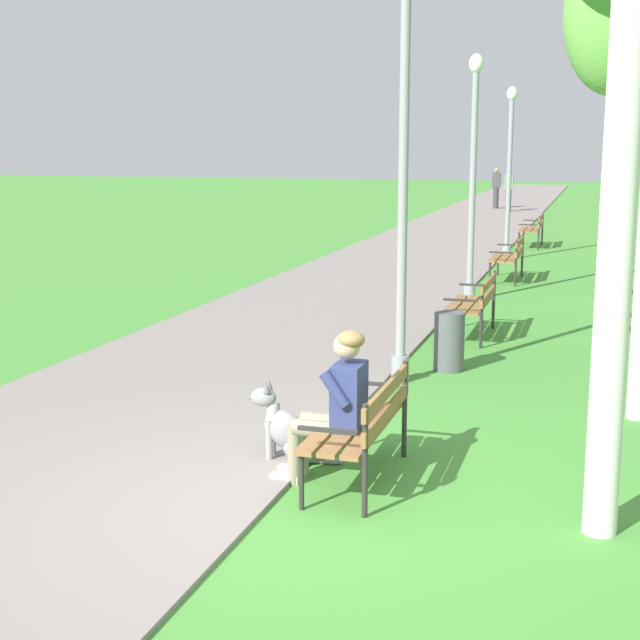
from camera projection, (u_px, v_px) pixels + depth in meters
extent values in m
plane|color=#478E38|center=(284.00, 511.00, 6.89)|extent=(120.00, 120.00, 0.00)
cube|color=gray|center=(466.00, 226.00, 30.04)|extent=(3.98, 60.00, 0.04)
cube|color=olive|center=(331.00, 425.00, 7.47)|extent=(0.14, 1.50, 0.04)
cube|color=olive|center=(352.00, 427.00, 7.42)|extent=(0.14, 1.50, 0.04)
cube|color=olive|center=(374.00, 429.00, 7.37)|extent=(0.14, 1.50, 0.04)
cube|color=olive|center=(387.00, 413.00, 7.32)|extent=(0.04, 1.50, 0.11)
cube|color=olive|center=(387.00, 391.00, 7.28)|extent=(0.04, 1.50, 0.11)
cylinder|color=#2D2B28|center=(350.00, 427.00, 8.17)|extent=(0.04, 0.04, 0.45)
cylinder|color=#2D2B28|center=(405.00, 409.00, 8.00)|extent=(0.04, 0.04, 0.85)
cube|color=#2D2B28|center=(373.00, 384.00, 8.04)|extent=(0.45, 0.04, 0.03)
cylinder|color=#2D2B28|center=(302.00, 481.00, 6.87)|extent=(0.04, 0.04, 0.45)
cylinder|color=#2D2B28|center=(365.00, 461.00, 6.70)|extent=(0.04, 0.04, 0.85)
cube|color=#2D2B28|center=(328.00, 430.00, 6.74)|extent=(0.45, 0.04, 0.03)
cube|color=olive|center=(455.00, 304.00, 13.00)|extent=(0.14, 1.50, 0.04)
cube|color=olive|center=(468.00, 305.00, 12.95)|extent=(0.14, 1.50, 0.04)
cube|color=olive|center=(480.00, 306.00, 12.90)|extent=(0.14, 1.50, 0.04)
cube|color=olive|center=(488.00, 296.00, 12.85)|extent=(0.04, 1.50, 0.11)
cube|color=olive|center=(489.00, 283.00, 12.81)|extent=(0.04, 1.50, 0.11)
cylinder|color=#2D2B28|center=(460.00, 312.00, 13.70)|extent=(0.04, 0.04, 0.45)
cylinder|color=#2D2B28|center=(494.00, 300.00, 13.53)|extent=(0.04, 0.04, 0.85)
cube|color=#2D2B28|center=(475.00, 285.00, 13.57)|extent=(0.45, 0.04, 0.03)
cylinder|color=#2D2B28|center=(445.00, 329.00, 12.40)|extent=(0.04, 0.04, 0.45)
cylinder|color=#2D2B28|center=(481.00, 317.00, 12.23)|extent=(0.04, 0.04, 0.85)
cube|color=#2D2B28|center=(460.00, 300.00, 12.27)|extent=(0.45, 0.04, 0.03)
cube|color=olive|center=(496.00, 257.00, 18.28)|extent=(0.14, 1.50, 0.04)
cube|color=olive|center=(505.00, 258.00, 18.23)|extent=(0.14, 1.50, 0.04)
cube|color=olive|center=(514.00, 258.00, 18.18)|extent=(0.14, 1.50, 0.04)
cube|color=olive|center=(520.00, 251.00, 18.13)|extent=(0.04, 1.50, 0.11)
cube|color=olive|center=(520.00, 242.00, 18.09)|extent=(0.04, 1.50, 0.11)
cylinder|color=#2D2B28|center=(498.00, 264.00, 18.98)|extent=(0.04, 0.04, 0.45)
cylinder|color=#2D2B28|center=(522.00, 255.00, 18.81)|extent=(0.04, 0.04, 0.85)
cube|color=#2D2B28|center=(509.00, 245.00, 18.85)|extent=(0.45, 0.04, 0.03)
cylinder|color=#2D2B28|center=(490.00, 273.00, 17.68)|extent=(0.04, 0.04, 0.45)
cylinder|color=#2D2B28|center=(516.00, 264.00, 17.51)|extent=(0.04, 0.04, 0.85)
cube|color=#2D2B28|center=(501.00, 252.00, 17.55)|extent=(0.45, 0.04, 0.03)
cube|color=olive|center=(523.00, 229.00, 24.12)|extent=(0.14, 1.50, 0.04)
cube|color=olive|center=(530.00, 229.00, 24.07)|extent=(0.14, 1.50, 0.04)
cube|color=olive|center=(536.00, 230.00, 24.02)|extent=(0.14, 1.50, 0.04)
cube|color=olive|center=(541.00, 224.00, 23.96)|extent=(0.04, 1.50, 0.11)
cube|color=olive|center=(541.00, 217.00, 23.93)|extent=(0.04, 1.50, 0.11)
cylinder|color=#2D2B28|center=(524.00, 235.00, 24.82)|extent=(0.04, 0.04, 0.45)
cylinder|color=#2D2B28|center=(542.00, 228.00, 24.64)|extent=(0.04, 0.04, 0.85)
cube|color=#2D2B28|center=(532.00, 220.00, 24.68)|extent=(0.45, 0.04, 0.03)
cylinder|color=#2D2B28|center=(519.00, 241.00, 23.52)|extent=(0.04, 0.04, 0.45)
cylinder|color=#2D2B28|center=(539.00, 233.00, 23.35)|extent=(0.04, 0.04, 0.85)
cube|color=#2D2B28|center=(528.00, 225.00, 23.39)|extent=(0.45, 0.04, 0.03)
cylinder|color=gray|center=(327.00, 422.00, 7.48)|extent=(0.42, 0.14, 0.14)
cylinder|color=gray|center=(302.00, 448.00, 7.58)|extent=(0.11, 0.11, 0.47)
cube|color=silver|center=(293.00, 470.00, 7.64)|extent=(0.24, 0.09, 0.07)
cylinder|color=gray|center=(320.00, 429.00, 7.29)|extent=(0.42, 0.14, 0.14)
cylinder|color=gray|center=(294.00, 455.00, 7.39)|extent=(0.11, 0.11, 0.47)
cube|color=silver|center=(285.00, 478.00, 7.46)|extent=(0.24, 0.09, 0.07)
cube|color=navy|center=(349.00, 396.00, 7.28)|extent=(0.22, 0.36, 0.52)
cylinder|color=navy|center=(348.00, 377.00, 7.46)|extent=(0.25, 0.09, 0.30)
cylinder|color=navy|center=(335.00, 389.00, 7.09)|extent=(0.25, 0.09, 0.30)
sphere|color=tan|center=(347.00, 346.00, 7.21)|extent=(0.21, 0.21, 0.21)
ellipsoid|color=olive|center=(351.00, 340.00, 7.19)|extent=(0.22, 0.23, 0.14)
ellipsoid|color=gray|center=(303.00, 445.00, 7.89)|extent=(0.39, 0.32, 0.32)
ellipsoid|color=gray|center=(286.00, 430.00, 7.89)|extent=(0.52, 0.28, 0.48)
ellipsoid|color=#595959|center=(292.00, 426.00, 7.88)|extent=(0.37, 0.23, 0.27)
cylinder|color=gray|center=(272.00, 437.00, 7.99)|extent=(0.06, 0.06, 0.38)
cylinder|color=gray|center=(269.00, 442.00, 7.87)|extent=(0.06, 0.06, 0.38)
cylinder|color=gray|center=(273.00, 413.00, 7.88)|extent=(0.13, 0.18, 0.19)
ellipsoid|color=gray|center=(263.00, 397.00, 7.87)|extent=(0.24, 0.17, 0.16)
cone|color=#595959|center=(252.00, 398.00, 7.89)|extent=(0.11, 0.10, 0.09)
cone|color=#595959|center=(269.00, 385.00, 7.89)|extent=(0.06, 0.06, 0.09)
cone|color=#595959|center=(267.00, 387.00, 7.80)|extent=(0.06, 0.06, 0.09)
cylinder|color=gray|center=(327.00, 461.00, 7.88)|extent=(0.28, 0.08, 0.04)
cylinder|color=gray|center=(400.00, 368.00, 10.58)|extent=(0.20, 0.20, 0.30)
cylinder|color=gray|center=(403.00, 194.00, 10.22)|extent=(0.11, 0.11, 4.23)
cylinder|color=gray|center=(469.00, 292.00, 15.98)|extent=(0.20, 0.20, 0.30)
cylinder|color=gray|center=(472.00, 188.00, 15.65)|extent=(0.11, 0.11, 3.81)
ellipsoid|color=silver|center=(476.00, 64.00, 15.27)|extent=(0.24, 0.24, 0.32)
cylinder|color=gray|center=(506.00, 253.00, 21.50)|extent=(0.20, 0.20, 0.30)
cylinder|color=gray|center=(509.00, 181.00, 21.19)|extent=(0.11, 0.11, 3.61)
ellipsoid|color=silver|center=(512.00, 94.00, 20.83)|extent=(0.24, 0.24, 0.32)
cylinder|color=silver|center=(619.00, 189.00, 6.07)|extent=(0.24, 0.24, 4.75)
cylinder|color=silver|center=(626.00, 164.00, 12.80)|extent=(0.19, 0.19, 4.75)
cylinder|color=silver|center=(608.00, 184.00, 15.70)|extent=(0.22, 0.22, 3.94)
ellipsoid|color=#66A847|center=(618.00, 12.00, 15.18)|extent=(1.74, 1.49, 2.68)
cylinder|color=silver|center=(629.00, 165.00, 18.82)|extent=(0.16, 0.16, 4.44)
ellipsoid|color=#569E42|center=(638.00, 17.00, 18.28)|extent=(1.87, 1.92, 2.14)
cylinder|color=#515156|center=(449.00, 341.00, 11.06)|extent=(0.36, 0.36, 0.70)
cylinder|color=#383842|center=(508.00, 201.00, 35.82)|extent=(0.22, 0.22, 0.88)
cube|color=#6B7F5B|center=(509.00, 182.00, 35.69)|extent=(0.32, 0.20, 0.56)
sphere|color=#A37556|center=(509.00, 172.00, 35.61)|extent=(0.20, 0.20, 0.20)
cylinder|color=#383842|center=(496.00, 198.00, 37.39)|extent=(0.22, 0.22, 0.88)
cube|color=#3F3F42|center=(496.00, 180.00, 37.26)|extent=(0.32, 0.20, 0.56)
sphere|color=#A37556|center=(497.00, 170.00, 37.18)|extent=(0.20, 0.20, 0.20)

